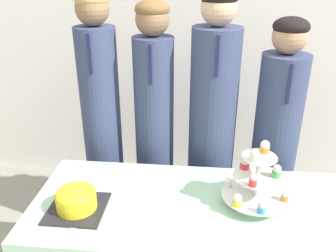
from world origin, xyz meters
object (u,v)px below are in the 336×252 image
(student_0, at_px, (102,128))
(student_3, at_px, (274,148))
(cake_knife, at_px, (73,228))
(cupcake_stand, at_px, (256,180))
(student_2, at_px, (212,135))
(round_cake, at_px, (76,199))
(student_1, at_px, (155,134))

(student_0, relative_size, student_3, 1.09)
(student_3, bearing_deg, cake_knife, -140.69)
(cupcake_stand, height_order, student_2, student_2)
(round_cake, bearing_deg, student_3, 33.78)
(cake_knife, distance_m, student_1, 0.86)
(cake_knife, relative_size, student_3, 0.15)
(student_0, relative_size, student_1, 1.03)
(cake_knife, height_order, student_0, student_0)
(student_3, bearing_deg, student_2, 180.00)
(round_cake, height_order, cake_knife, round_cake)
(student_0, bearing_deg, round_cake, -85.22)
(student_1, bearing_deg, cupcake_stand, -44.75)
(cupcake_stand, bearing_deg, student_2, 109.88)
(round_cake, xyz_separation_m, cupcake_stand, (0.84, 0.13, 0.07))
(round_cake, xyz_separation_m, student_2, (0.64, 0.69, 0.03))
(student_0, bearing_deg, student_1, -0.00)
(cake_knife, relative_size, student_0, 0.13)
(cake_knife, distance_m, cupcake_stand, 0.87)
(round_cake, distance_m, student_0, 0.69)
(student_3, bearing_deg, cupcake_stand, -108.82)
(student_1, bearing_deg, student_3, 0.00)
(round_cake, height_order, student_1, student_1)
(cupcake_stand, distance_m, student_1, 0.79)
(student_2, bearing_deg, student_1, -180.00)
(student_2, bearing_deg, student_3, -0.00)
(cupcake_stand, relative_size, student_0, 0.19)
(student_2, relative_size, student_3, 1.10)
(student_2, height_order, student_3, student_2)
(cupcake_stand, distance_m, student_2, 0.59)
(student_1, bearing_deg, cake_knife, -107.18)
(cake_knife, height_order, student_1, student_1)
(student_0, bearing_deg, cake_knife, -84.31)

